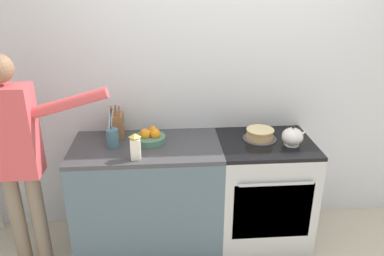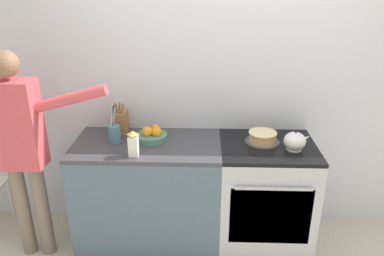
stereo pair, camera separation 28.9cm
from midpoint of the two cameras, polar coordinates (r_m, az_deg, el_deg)
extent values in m
cube|color=silver|center=(3.19, 8.46, 6.30)|extent=(8.00, 0.04, 2.60)
cube|color=#4C6070|center=(3.22, -3.94, -10.10)|extent=(1.18, 0.65, 0.88)
cube|color=#3D3D42|center=(3.00, -4.17, -2.69)|extent=(1.18, 0.65, 0.03)
cube|color=#B7BABF|center=(3.27, 13.46, -10.13)|extent=(0.76, 0.65, 0.89)
cube|color=black|center=(3.00, 14.64, -13.01)|extent=(0.62, 0.01, 0.49)
cylinder|color=#B7BABF|center=(2.84, 15.25, -9.03)|extent=(0.57, 0.02, 0.02)
cube|color=black|center=(3.06, 14.23, -2.83)|extent=(0.76, 0.65, 0.03)
cylinder|color=#4C4C51|center=(3.08, 13.30, -2.10)|extent=(0.27, 0.27, 0.01)
cylinder|color=tan|center=(3.07, 13.34, -1.72)|extent=(0.22, 0.22, 0.04)
cylinder|color=tan|center=(3.06, 13.39, -1.12)|extent=(0.21, 0.21, 0.04)
cylinder|color=beige|center=(3.05, 13.43, -0.75)|extent=(0.22, 0.22, 0.01)
cylinder|color=white|center=(3.03, 17.94, -3.12)|extent=(0.12, 0.12, 0.01)
ellipsoid|color=white|center=(3.00, 18.08, -1.97)|extent=(0.17, 0.17, 0.14)
cone|color=white|center=(3.01, 19.58, -1.54)|extent=(0.08, 0.04, 0.07)
sphere|color=black|center=(2.97, 18.27, -0.51)|extent=(0.02, 0.02, 0.02)
cube|color=olive|center=(3.17, -8.22, 0.78)|extent=(0.11, 0.15, 0.19)
cylinder|color=brown|center=(3.09, -9.06, 2.89)|extent=(0.01, 0.04, 0.09)
cylinder|color=brown|center=(3.09, -8.46, 2.74)|extent=(0.01, 0.03, 0.07)
cylinder|color=brown|center=(3.08, -7.90, 2.89)|extent=(0.01, 0.04, 0.09)
cylinder|color=brown|center=(3.13, -8.92, 2.90)|extent=(0.01, 0.03, 0.06)
cylinder|color=brown|center=(3.12, -8.37, 3.07)|extent=(0.01, 0.04, 0.08)
cylinder|color=#477084|center=(3.01, -9.06, -1.01)|extent=(0.10, 0.10, 0.14)
cylinder|color=teal|center=(2.99, -9.29, 0.69)|extent=(0.03, 0.02, 0.22)
cylinder|color=black|center=(2.99, -9.30, 0.96)|extent=(0.04, 0.03, 0.25)
cylinder|color=#B7BABF|center=(2.98, -9.47, 0.92)|extent=(0.03, 0.05, 0.25)
cylinder|color=#B7BABF|center=(2.99, -9.25, 0.83)|extent=(0.05, 0.03, 0.23)
cylinder|color=#4C7F66|center=(3.05, -3.53, -1.43)|extent=(0.26, 0.26, 0.05)
sphere|color=orange|center=(3.03, -4.21, -0.60)|extent=(0.08, 0.08, 0.08)
sphere|color=orange|center=(3.01, -2.65, -0.72)|extent=(0.08, 0.08, 0.08)
sphere|color=orange|center=(3.10, -2.93, -0.13)|extent=(0.07, 0.07, 0.07)
sphere|color=orange|center=(3.04, -3.80, -0.66)|extent=(0.07, 0.07, 0.07)
sphere|color=orange|center=(3.02, -4.15, -0.71)|extent=(0.08, 0.08, 0.08)
cube|color=white|center=(2.76, -5.97, -2.84)|extent=(0.07, 0.07, 0.16)
pyramid|color=#E0BC4C|center=(2.72, -6.06, -0.79)|extent=(0.07, 0.07, 0.03)
cylinder|color=#7A6B5B|center=(3.32, -22.06, -11.58)|extent=(0.11, 0.11, 0.81)
cylinder|color=#7A6B5B|center=(3.26, -19.44, -11.83)|extent=(0.11, 0.11, 0.81)
cube|color=#D14C51|center=(2.96, -22.71, 0.38)|extent=(0.34, 0.20, 0.67)
cylinder|color=#D14C51|center=(2.75, -15.51, 4.19)|extent=(0.57, 0.08, 0.23)
sphere|color=#846047|center=(2.83, -24.07, 8.90)|extent=(0.19, 0.19, 0.19)
cylinder|color=silver|center=(3.94, -24.01, -9.69)|extent=(0.04, 0.04, 0.42)
camera|label=1|loc=(0.14, -87.14, 1.18)|focal=35.00mm
camera|label=2|loc=(0.14, 92.86, -1.18)|focal=35.00mm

